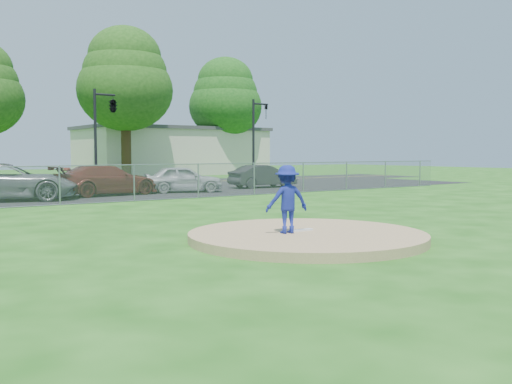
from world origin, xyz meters
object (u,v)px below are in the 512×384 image
traffic_signal_center (111,107)px  parked_car_darkred (106,180)px  commercial_building (172,151)px  traffic_signal_right (256,132)px  parked_car_gray (7,182)px  tree_right (125,79)px  tree_far_right (225,97)px  parked_car_pearl (183,179)px  pitcher (287,199)px  parked_car_charcoal (263,176)px

traffic_signal_center → parked_car_darkred: 7.81m
commercial_building → parked_car_darkred: commercial_building is taller
parked_car_darkred → traffic_signal_center: bearing=-30.7°
commercial_building → traffic_signal_right: 16.14m
traffic_signal_right → parked_car_darkred: (-12.98, -6.21, -2.64)m
commercial_building → parked_car_gray: size_ratio=2.94×
traffic_signal_right → parked_car_gray: traffic_signal_right is taller
traffic_signal_right → parked_car_gray: size_ratio=1.00×
tree_right → traffic_signal_center: 11.60m
traffic_signal_center → tree_right: bearing=63.3°
tree_far_right → parked_car_pearl: size_ratio=2.74×
traffic_signal_center → commercial_building: bearing=53.1°
traffic_signal_right → pitcher: 26.46m
parked_car_gray → parked_car_darkred: bearing=-67.1°
traffic_signal_right → traffic_signal_center: bearing=-180.0°
traffic_signal_center → parked_car_charcoal: size_ratio=1.43×
pitcher → parked_car_charcoal: pitcher is taller
parked_car_darkred → parked_car_charcoal: size_ratio=1.25×
parked_car_pearl → tree_far_right: bearing=-18.4°
commercial_building → tree_right: size_ratio=1.41×
pitcher → parked_car_charcoal: (11.14, 16.21, -0.31)m
tree_far_right → traffic_signal_right: tree_far_right is taller
pitcher → parked_car_pearl: 16.45m
tree_right → parked_car_gray: size_ratio=2.09×
traffic_signal_center → parked_car_charcoal: bearing=-40.2°
tree_right → parked_car_pearl: tree_right is taller
traffic_signal_right → parked_car_darkred: size_ratio=1.15×
traffic_signal_right → parked_car_pearl: bearing=-144.7°
traffic_signal_right → tree_far_right: bearing=66.1°
tree_right → parked_car_darkred: 19.25m
tree_far_right → parked_car_charcoal: size_ratio=2.75×
tree_right → traffic_signal_center: tree_right is taller
traffic_signal_right → parked_car_gray: 18.81m
pitcher → traffic_signal_center: bearing=-86.4°
pitcher → parked_car_gray: (-2.69, 15.20, -0.18)m
commercial_building → parked_car_gray: bearing=-130.2°
tree_right → commercial_building: bearing=40.6°
tree_right → tree_far_right: (11.00, 3.00, -0.59)m
traffic_signal_center → parked_car_gray: traffic_signal_center is taller
tree_right → traffic_signal_center: (-5.03, -10.00, -3.04)m
traffic_signal_center → traffic_signal_right: (10.27, 0.00, -1.25)m
tree_right → parked_car_gray: tree_right is taller
traffic_signal_right → parked_car_gray: (-17.40, -6.66, -2.58)m
pitcher → parked_car_pearl: pitcher is taller
traffic_signal_center → parked_car_pearl: size_ratio=1.43×
commercial_building → traffic_signal_right: (-1.76, -16.00, 1.20)m
tree_right → parked_car_darkred: bearing=-115.5°
parked_car_pearl → parked_car_gray: bearing=110.7°
parked_car_gray → traffic_signal_center: bearing=-29.9°
traffic_signal_center → parked_car_darkred: bearing=-113.6°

